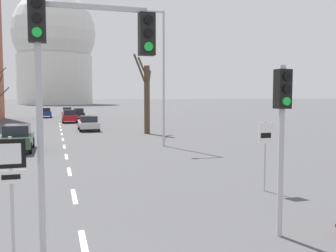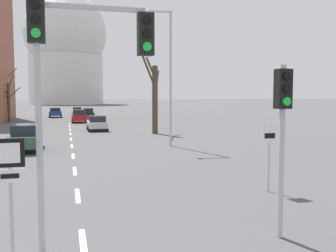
# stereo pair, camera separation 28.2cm
# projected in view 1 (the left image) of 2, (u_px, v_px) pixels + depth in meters

# --- Properties ---
(lane_stripe_0) EXTENTS (0.16, 2.00, 0.01)m
(lane_stripe_0) POSITION_uv_depth(u_px,v_px,m) (84.00, 245.00, 8.84)
(lane_stripe_0) COLOR silver
(lane_stripe_0) RESTS_ON ground_plane
(lane_stripe_1) EXTENTS (0.16, 2.00, 0.01)m
(lane_stripe_1) POSITION_uv_depth(u_px,v_px,m) (74.00, 196.00, 13.13)
(lane_stripe_1) COLOR silver
(lane_stripe_1) RESTS_ON ground_plane
(lane_stripe_2) EXTENTS (0.16, 2.00, 0.01)m
(lane_stripe_2) POSITION_uv_depth(u_px,v_px,m) (69.00, 171.00, 17.42)
(lane_stripe_2) COLOR silver
(lane_stripe_2) RESTS_ON ground_plane
(lane_stripe_3) EXTENTS (0.16, 2.00, 0.01)m
(lane_stripe_3) POSITION_uv_depth(u_px,v_px,m) (66.00, 157.00, 21.71)
(lane_stripe_3) COLOR silver
(lane_stripe_3) RESTS_ON ground_plane
(lane_stripe_4) EXTENTS (0.16, 2.00, 0.01)m
(lane_stripe_4) POSITION_uv_depth(u_px,v_px,m) (64.00, 147.00, 26.00)
(lane_stripe_4) COLOR silver
(lane_stripe_4) RESTS_ON ground_plane
(lane_stripe_5) EXTENTS (0.16, 2.00, 0.01)m
(lane_stripe_5) POSITION_uv_depth(u_px,v_px,m) (63.00, 139.00, 30.30)
(lane_stripe_5) COLOR silver
(lane_stripe_5) RESTS_ON ground_plane
(lane_stripe_6) EXTENTS (0.16, 2.00, 0.01)m
(lane_stripe_6) POSITION_uv_depth(u_px,v_px,m) (62.00, 134.00, 34.59)
(lane_stripe_6) COLOR silver
(lane_stripe_6) RESTS_ON ground_plane
(lane_stripe_7) EXTENTS (0.16, 2.00, 0.01)m
(lane_stripe_7) POSITION_uv_depth(u_px,v_px,m) (61.00, 130.00, 38.88)
(lane_stripe_7) COLOR silver
(lane_stripe_7) RESTS_ON ground_plane
(lane_stripe_8) EXTENTS (0.16, 2.00, 0.01)m
(lane_stripe_8) POSITION_uv_depth(u_px,v_px,m) (60.00, 126.00, 43.17)
(lane_stripe_8) COLOR silver
(lane_stripe_8) RESTS_ON ground_plane
(lane_stripe_9) EXTENTS (0.16, 2.00, 0.01)m
(lane_stripe_9) POSITION_uv_depth(u_px,v_px,m) (60.00, 124.00, 47.46)
(lane_stripe_9) COLOR silver
(lane_stripe_9) RESTS_ON ground_plane
(traffic_signal_centre_tall) EXTENTS (2.73, 0.34, 5.70)m
(traffic_signal_centre_tall) POSITION_uv_depth(u_px,v_px,m) (77.00, 58.00, 8.14)
(traffic_signal_centre_tall) COLOR #B2B2B7
(traffic_signal_centre_tall) RESTS_ON ground_plane
(traffic_signal_near_right) EXTENTS (0.36, 0.34, 4.27)m
(traffic_signal_near_right) POSITION_uv_depth(u_px,v_px,m) (282.00, 117.00, 9.17)
(traffic_signal_near_right) COLOR #B2B2B7
(traffic_signal_near_right) RESTS_ON ground_plane
(route_sign_post) EXTENTS (0.60, 0.08, 2.70)m
(route_sign_post) POSITION_uv_depth(u_px,v_px,m) (11.00, 178.00, 7.65)
(route_sign_post) COLOR #B2B2B7
(route_sign_post) RESTS_ON ground_plane
(speed_limit_sign) EXTENTS (0.60, 0.08, 2.60)m
(speed_limit_sign) POSITION_uv_depth(u_px,v_px,m) (265.00, 144.00, 13.73)
(speed_limit_sign) COLOR #B2B2B7
(speed_limit_sign) RESTS_ON ground_plane
(street_lamp_right) EXTENTS (1.93, 0.36, 9.32)m
(street_lamp_right) POSITION_uv_depth(u_px,v_px,m) (159.00, 66.00, 25.71)
(street_lamp_right) COLOR #B2B2B7
(street_lamp_right) RESTS_ON ground_plane
(sedan_near_left) EXTENTS (1.97, 4.15, 1.58)m
(sedan_near_left) POSITION_uv_depth(u_px,v_px,m) (45.00, 113.00, 60.94)
(sedan_near_left) COLOR navy
(sedan_near_left) RESTS_ON ground_plane
(sedan_near_right) EXTENTS (1.92, 4.07, 1.70)m
(sedan_near_right) POSITION_uv_depth(u_px,v_px,m) (70.00, 116.00, 49.30)
(sedan_near_right) COLOR maroon
(sedan_near_right) RESTS_ON ground_plane
(sedan_mid_centre) EXTENTS (1.86, 4.56, 1.71)m
(sedan_mid_centre) POSITION_uv_depth(u_px,v_px,m) (17.00, 138.00, 23.78)
(sedan_mid_centre) COLOR #2D4C33
(sedan_mid_centre) RESTS_ON ground_plane
(sedan_far_left) EXTENTS (1.97, 3.96, 1.52)m
(sedan_far_left) POSITION_uv_depth(u_px,v_px,m) (88.00, 123.00, 37.78)
(sedan_far_left) COLOR #B7B7BC
(sedan_far_left) RESTS_ON ground_plane
(sedan_far_right) EXTENTS (1.76, 4.53, 1.58)m
(sedan_far_right) POSITION_uv_depth(u_px,v_px,m) (78.00, 113.00, 59.16)
(sedan_far_right) COLOR black
(sedan_far_right) RESTS_ON ground_plane
(sedan_distant_centre) EXTENTS (1.77, 4.25, 1.48)m
(sedan_distant_centre) POSITION_uv_depth(u_px,v_px,m) (67.00, 111.00, 67.32)
(sedan_distant_centre) COLOR silver
(sedan_distant_centre) RESTS_ON ground_plane
(bare_tree_right_near) EXTENTS (2.50, 3.59, 7.22)m
(bare_tree_right_near) POSITION_uv_depth(u_px,v_px,m) (147.00, 95.00, 34.69)
(bare_tree_right_near) COLOR #473828
(bare_tree_right_near) RESTS_ON ground_plane
(capitol_dome) EXTENTS (34.55, 34.55, 48.80)m
(capitol_dome) POSITION_uv_depth(u_px,v_px,m) (55.00, 48.00, 158.46)
(capitol_dome) COLOR silver
(capitol_dome) RESTS_ON ground_plane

